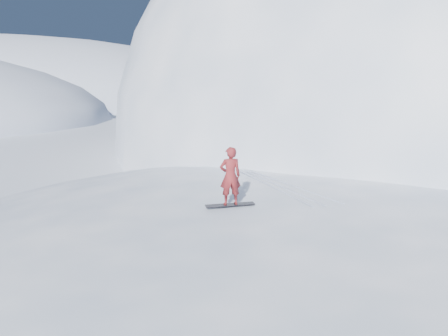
# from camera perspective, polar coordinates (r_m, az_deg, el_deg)

# --- Properties ---
(ground) EXTENTS (400.00, 400.00, 0.00)m
(ground) POSITION_cam_1_polar(r_m,az_deg,el_deg) (13.92, 14.79, -16.43)
(ground) COLOR white
(ground) RESTS_ON ground
(near_ridge) EXTENTS (36.00, 28.00, 4.80)m
(near_ridge) POSITION_cam_1_polar(r_m,az_deg,el_deg) (16.74, 13.21, -11.22)
(near_ridge) COLOR white
(near_ridge) RESTS_ON ground
(summit_peak) EXTENTS (60.00, 56.00, 56.00)m
(summit_peak) POSITION_cam_1_polar(r_m,az_deg,el_deg) (46.58, 24.65, 3.19)
(summit_peak) COLOR white
(summit_peak) RESTS_ON ground
(peak_shoulder) EXTENTS (28.00, 24.00, 18.00)m
(peak_shoulder) POSITION_cam_1_polar(r_m,az_deg,el_deg) (35.22, 14.71, 1.24)
(peak_shoulder) COLOR white
(peak_shoulder) RESTS_ON ground
(far_ridge_c) EXTENTS (140.00, 90.00, 36.00)m
(far_ridge_c) POSITION_cam_1_polar(r_m,az_deg,el_deg) (125.68, -28.30, 8.03)
(far_ridge_c) COLOR white
(far_ridge_c) RESTS_ON ground
(wind_bumps) EXTENTS (16.00, 14.40, 1.00)m
(wind_bumps) POSITION_cam_1_polar(r_m,az_deg,el_deg) (15.42, 9.26, -13.17)
(wind_bumps) COLOR white
(wind_bumps) RESTS_ON ground
(snowboard) EXTENTS (1.72, 0.34, 0.03)m
(snowboard) POSITION_cam_1_polar(r_m,az_deg,el_deg) (13.84, 0.88, -5.27)
(snowboard) COLOR black
(snowboard) RESTS_ON near_ridge
(snowboarder) EXTENTS (0.74, 0.49, 2.02)m
(snowboarder) POSITION_cam_1_polar(r_m,az_deg,el_deg) (13.56, 0.90, -1.16)
(snowboarder) COLOR maroon
(snowboarder) RESTS_ON snowboard
(board_tracks) EXTENTS (2.34, 5.91, 0.04)m
(board_tracks) POSITION_cam_1_polar(r_m,az_deg,el_deg) (16.54, 7.95, -2.39)
(board_tracks) COLOR silver
(board_tracks) RESTS_ON ground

